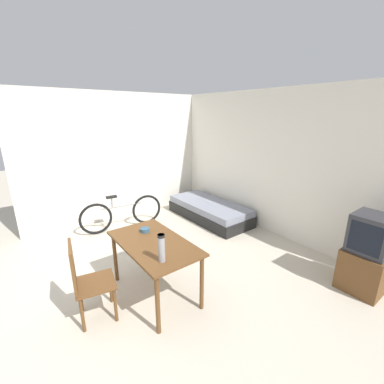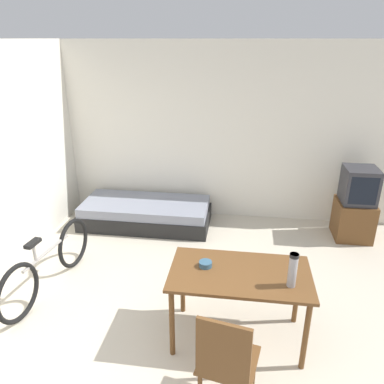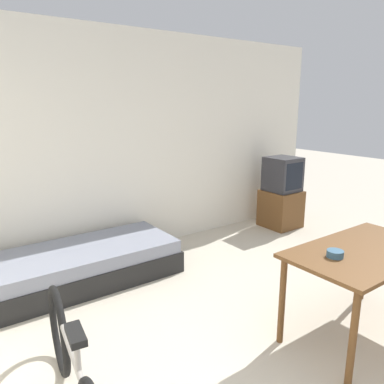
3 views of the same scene
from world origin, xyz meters
The scene contains 9 objects.
wall_back centered at (0.00, 3.53, 1.35)m, with size 5.77×0.06×2.70m.
wall_left centered at (-2.41, 1.75, 1.35)m, with size 0.06×4.50×2.70m.
daybed centered at (-1.07, 2.98, 0.18)m, with size 1.97×0.87×0.37m.
tv centered at (2.01, 3.00, 0.50)m, with size 0.50×0.51×1.06m.
dining_table centered at (0.41, 0.77, 0.65)m, with size 1.28×0.72×0.74m.
wooden_chair centered at (0.33, -0.05, 0.53)m, with size 0.50×0.50×0.96m.
bicycle centered at (-1.74, 1.24, 0.32)m, with size 0.26×1.65×0.72m.
thermos_flask centered at (0.84, 0.63, 0.92)m, with size 0.08×0.08×0.31m.
mate_bowl centered at (0.09, 0.82, 0.77)m, with size 0.12×0.12×0.05m.
Camera 2 is at (0.37, -2.11, 2.71)m, focal length 35.00 mm.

